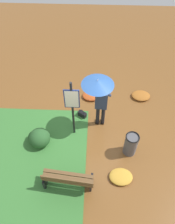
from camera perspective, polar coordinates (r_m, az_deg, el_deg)
ground_plane at (r=7.82m, az=1.44°, el=-3.84°), size 18.00×18.00×0.00m
grass_verge at (r=7.56m, az=-19.21°, el=-10.99°), size 4.80×4.00×0.05m
person_with_umbrella at (r=6.76m, az=3.02°, el=5.13°), size 0.96×0.96×2.04m
info_sign_post at (r=6.55m, az=-3.81°, el=1.82°), size 0.44×0.07×2.30m
handbag at (r=8.00m, az=-1.32°, el=-0.63°), size 0.33×0.28×0.37m
park_bench at (r=6.47m, az=-4.91°, el=-16.64°), size 1.40×0.51×0.75m
trash_bin at (r=7.07m, az=10.82°, el=-7.96°), size 0.42×0.42×0.83m
shrub_cluster at (r=7.40m, az=-12.11°, el=-6.33°), size 0.74×0.67×0.60m
leaf_pile_near_person at (r=6.92m, az=8.41°, el=-15.75°), size 0.68×0.55×0.15m
leaf_pile_by_bench at (r=8.68m, az=0.96°, el=4.10°), size 0.67×0.54×0.15m
leaf_pile_far_path at (r=8.91m, az=13.25°, el=4.02°), size 0.70×0.56×0.15m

